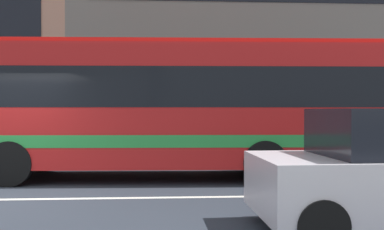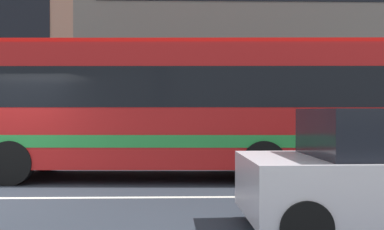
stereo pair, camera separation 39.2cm
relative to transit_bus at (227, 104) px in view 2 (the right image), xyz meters
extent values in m
cube|color=gray|center=(6.70, 13.21, 5.00)|extent=(25.19, 8.97, 13.66)
cube|color=red|center=(0.00, 0.00, -0.05)|extent=(11.90, 2.88, 2.85)
cube|color=black|center=(0.00, 0.00, 0.37)|extent=(11.19, 2.88, 0.91)
cube|color=green|center=(0.00, 0.00, -0.84)|extent=(11.66, 2.89, 0.28)
cube|color=red|center=(0.00, 0.00, 1.43)|extent=(11.41, 2.46, 0.12)
cylinder|color=black|center=(-4.95, -0.99, -1.33)|extent=(1.01, 0.31, 1.00)
cylinder|color=black|center=(-4.87, 1.31, -1.33)|extent=(1.01, 0.31, 1.00)
cylinder|color=black|center=(0.70, -1.17, -1.33)|extent=(1.01, 0.31, 1.00)
cylinder|color=black|center=(0.77, 1.13, -1.33)|extent=(1.01, 0.31, 1.00)
cylinder|color=black|center=(0.25, -4.16, -1.51)|extent=(0.64, 0.23, 0.64)
cylinder|color=black|center=(0.29, -5.89, -1.51)|extent=(0.64, 0.23, 0.64)
camera|label=1|loc=(-1.55, -10.95, -0.16)|focal=41.35mm
camera|label=2|loc=(-1.16, -10.97, -0.16)|focal=41.35mm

